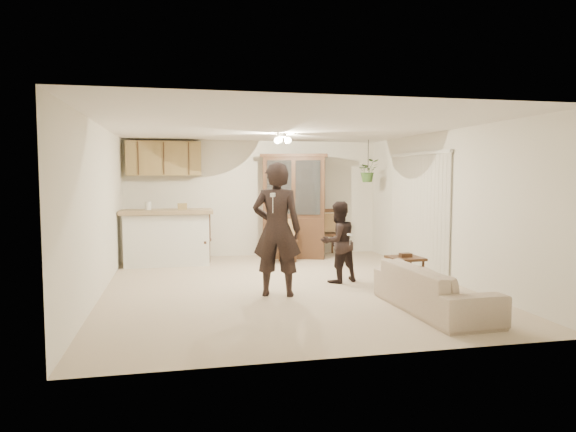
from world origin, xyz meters
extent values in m
plane|color=#BBAA8D|center=(0.00, 0.00, 0.00)|extent=(6.50, 6.50, 0.00)
cube|color=white|center=(0.00, 0.00, 2.50)|extent=(5.50, 6.50, 0.02)
cube|color=silver|center=(0.00, 3.25, 1.25)|extent=(5.50, 0.02, 2.50)
cube|color=silver|center=(0.00, -3.25, 1.25)|extent=(5.50, 0.02, 2.50)
cube|color=silver|center=(-2.75, 0.00, 1.25)|extent=(0.02, 6.50, 2.50)
cube|color=silver|center=(2.75, 0.00, 1.25)|extent=(0.02, 6.50, 2.50)
cube|color=silver|center=(-1.85, 2.35, 0.50)|extent=(1.60, 0.55, 1.00)
cube|color=tan|center=(-1.85, 2.35, 1.05)|extent=(1.75, 0.70, 0.08)
cube|color=olive|center=(-1.90, 3.07, 2.10)|extent=(1.50, 0.34, 0.70)
imported|color=#356227|center=(2.30, 2.40, 1.85)|extent=(0.43, 0.37, 0.48)
cylinder|color=black|center=(2.30, 2.40, 2.17)|extent=(0.01, 0.01, 0.65)
imported|color=#C1B69F|center=(1.59, -1.87, 0.37)|extent=(0.80, 1.90, 0.73)
imported|color=black|center=(-0.24, -0.60, 0.90)|extent=(0.76, 0.61, 1.80)
imported|color=black|center=(0.92, 0.12, 0.68)|extent=(0.79, 0.70, 1.35)
cube|color=#371E14|center=(0.79, 2.75, 0.43)|extent=(1.38, 0.88, 0.86)
cube|color=#371E14|center=(0.79, 2.75, 1.50)|extent=(1.36, 0.82, 1.29)
cube|color=silver|center=(0.79, 2.75, 1.50)|extent=(1.07, 0.36, 1.13)
cube|color=#371E14|center=(0.79, 2.75, 2.17)|extent=(1.49, 0.93, 0.06)
cube|color=#371E14|center=(1.72, -0.73, 0.51)|extent=(0.50, 0.50, 0.04)
cube|color=#371E14|center=(1.72, -0.73, 0.14)|extent=(0.42, 0.42, 0.03)
cube|color=#371E14|center=(1.72, -0.73, 0.55)|extent=(0.18, 0.12, 0.06)
cube|color=#371E14|center=(-1.27, 2.35, 0.46)|extent=(0.57, 0.57, 0.05)
cube|color=#996F4C|center=(-1.27, 2.35, 0.74)|extent=(0.34, 0.13, 0.40)
cube|color=#371E14|center=(-1.27, 2.35, 1.00)|extent=(0.41, 0.15, 0.08)
cube|color=#371E14|center=(0.42, 2.09, 0.43)|extent=(0.60, 0.60, 0.05)
cube|color=#996F4C|center=(0.42, 2.09, 0.69)|extent=(0.28, 0.22, 0.37)
cube|color=#371E14|center=(0.42, 2.09, 0.94)|extent=(0.34, 0.26, 0.07)
cube|color=#371E14|center=(1.59, 2.96, 0.46)|extent=(0.49, 0.49, 0.05)
cube|color=#996F4C|center=(1.59, 2.96, 0.73)|extent=(0.34, 0.07, 0.40)
cube|color=#371E14|center=(1.59, 2.96, 0.99)|extent=(0.42, 0.07, 0.08)
cube|color=white|center=(-0.37, -1.03, 1.49)|extent=(0.10, 0.18, 0.05)
cube|color=white|center=(1.03, -0.17, 0.82)|extent=(0.07, 0.12, 0.04)
camera|label=1|loc=(-1.62, -7.85, 1.76)|focal=32.00mm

